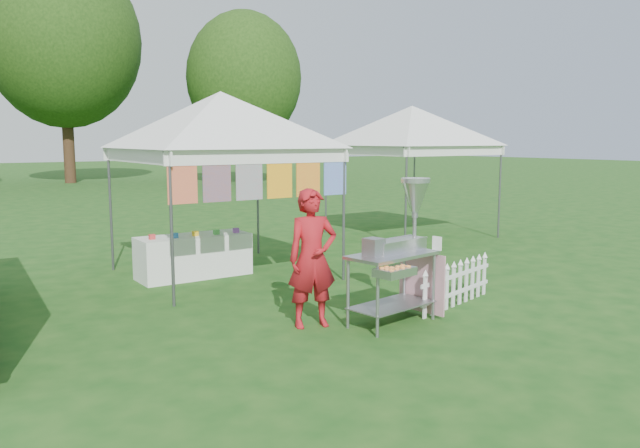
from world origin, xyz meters
TOP-DOWN VIEW (x-y plane):
  - ground at (0.00, 0.00)m, footprint 120.00×120.00m
  - canopy_main at (0.00, 3.49)m, footprint 4.24×4.24m
  - canopy_right at (5.50, 5.00)m, footprint 4.24×4.24m
  - tree_mid at (3.00, 28.00)m, footprint 7.60×7.60m
  - tree_right at (10.00, 22.00)m, footprint 5.60×5.60m
  - donut_cart at (0.67, -0.16)m, footprint 1.28×1.03m
  - vendor at (-0.36, 0.28)m, footprint 0.69×0.54m
  - picket_fence at (1.76, -0.04)m, footprint 1.75×0.48m
  - display_table at (-0.47, 3.65)m, footprint 1.80×0.70m

SIDE VIEW (x-z plane):
  - ground at x=0.00m, z-range 0.00..0.00m
  - picket_fence at x=1.76m, z-range 0.01..0.57m
  - display_table at x=-0.47m, z-range 0.00..0.69m
  - vendor at x=-0.36m, z-range 0.00..1.66m
  - donut_cart at x=0.67m, z-range 0.16..1.92m
  - canopy_main at x=0.00m, z-range 1.26..4.71m
  - canopy_right at x=5.50m, z-range 1.27..4.72m
  - tree_right at x=10.00m, z-range 0.97..9.39m
  - tree_mid at x=3.00m, z-range 1.38..12.90m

